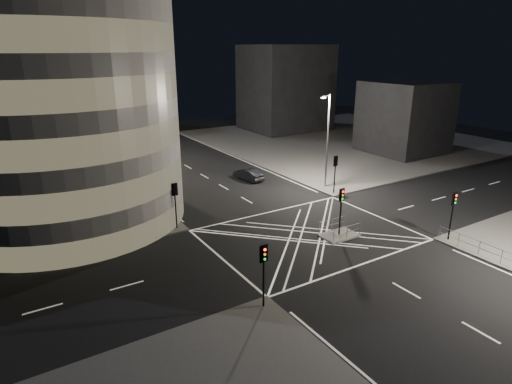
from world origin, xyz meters
TOP-DOWN VIEW (x-y plane):
  - ground at (0.00, 0.00)m, footprint 120.00×120.00m
  - sidewalk_far_right at (29.00, 27.00)m, footprint 42.00×42.00m
  - central_island at (2.00, -1.50)m, footprint 3.00×2.00m
  - building_right_far at (26.00, 40.00)m, footprint 14.00×12.00m
  - building_right_near at (30.00, 16.00)m, footprint 10.00×10.00m
  - building_far_end at (-4.00, 58.00)m, footprint 18.00×8.00m
  - tree_a at (-10.50, 9.00)m, footprint 4.59×4.59m
  - tree_b at (-10.50, 15.00)m, footprint 5.23×5.23m
  - tree_c at (-10.50, 21.00)m, footprint 4.70×4.70m
  - tree_d at (-10.50, 27.00)m, footprint 5.29×5.29m
  - tree_e at (-10.50, 33.00)m, footprint 4.08×4.08m
  - traffic_signal_fl at (-8.80, 6.80)m, footprint 0.55×0.22m
  - traffic_signal_nl at (-8.80, -6.80)m, footprint 0.55×0.22m
  - traffic_signal_fr at (8.80, 6.80)m, footprint 0.55×0.22m
  - traffic_signal_nr at (8.80, -6.80)m, footprint 0.55×0.22m
  - traffic_signal_island at (2.00, -1.50)m, footprint 0.55×0.22m
  - street_lamp_left_near at (-9.44, 12.00)m, footprint 1.25×0.25m
  - street_lamp_left_far at (-9.44, 30.00)m, footprint 1.25×0.25m
  - street_lamp_right_far at (9.44, 9.00)m, footprint 1.25×0.25m
  - railing_island_south at (2.00, -2.40)m, footprint 2.80×0.06m
  - railing_island_north at (2.00, -0.60)m, footprint 2.80×0.06m
  - sedan at (3.70, 15.90)m, footprint 2.13×4.29m

SIDE VIEW (x-z plane):
  - ground at x=0.00m, z-range 0.00..0.00m
  - sidewalk_far_right at x=29.00m, z-range 0.00..0.15m
  - central_island at x=2.00m, z-range 0.00..0.15m
  - sedan at x=3.70m, z-range 0.00..1.35m
  - railing_island_south at x=2.00m, z-range 0.15..1.25m
  - railing_island_north at x=2.00m, z-range 0.15..1.25m
  - traffic_signal_fl at x=-8.80m, z-range 0.91..4.91m
  - traffic_signal_nl at x=-8.80m, z-range 0.91..4.91m
  - traffic_signal_fr at x=8.80m, z-range 0.91..4.91m
  - traffic_signal_nr at x=8.80m, z-range 0.91..4.91m
  - traffic_signal_island at x=2.00m, z-range 0.91..4.91m
  - tree_e at x=-10.50m, z-range 1.00..7.41m
  - tree_a at x=-10.50m, z-range 0.89..7.67m
  - tree_c at x=-10.50m, z-range 1.16..8.61m
  - tree_d at x=-10.50m, z-range 1.09..9.08m
  - building_right_near at x=30.00m, z-range 0.15..10.15m
  - street_lamp_left_near at x=-9.44m, z-range 0.54..10.54m
  - street_lamp_left_far at x=-9.44m, z-range 0.54..10.54m
  - street_lamp_right_far at x=9.44m, z-range 0.54..10.54m
  - tree_b at x=-10.50m, z-range 1.34..9.75m
  - building_right_far at x=26.00m, z-range 0.15..15.15m
  - building_far_end at x=-4.00m, z-range 0.00..18.00m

